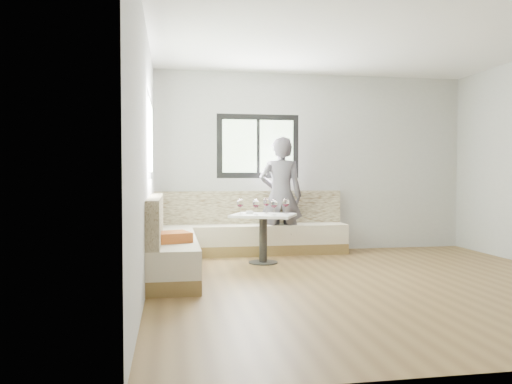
# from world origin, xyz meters

# --- Properties ---
(room) EXTENTS (5.01, 5.01, 2.81)m
(room) POSITION_xyz_m (-0.08, 0.08, 1.41)
(room) COLOR brown
(room) RESTS_ON ground
(banquette) EXTENTS (2.90, 2.80, 0.95)m
(banquette) POSITION_xyz_m (-1.59, 1.63, 0.33)
(banquette) COLOR olive
(banquette) RESTS_ON ground
(table) EXTENTS (1.00, 0.91, 0.67)m
(table) POSITION_xyz_m (-1.01, 1.44, 0.50)
(table) COLOR black
(table) RESTS_ON ground
(person) EXTENTS (0.72, 0.55, 1.77)m
(person) POSITION_xyz_m (-0.61, 2.14, 0.89)
(person) COLOR #4C474E
(person) RESTS_ON ground
(olive_ramekin) EXTENTS (0.10, 0.10, 0.04)m
(olive_ramekin) POSITION_xyz_m (-1.19, 1.53, 0.69)
(olive_ramekin) COLOR white
(olive_ramekin) RESTS_ON table
(wine_glass_a) EXTENTS (0.10, 0.10, 0.21)m
(wine_glass_a) POSITION_xyz_m (-1.33, 1.43, 0.82)
(wine_glass_a) COLOR white
(wine_glass_a) RESTS_ON table
(wine_glass_b) EXTENTS (0.10, 0.10, 0.21)m
(wine_glass_b) POSITION_xyz_m (-1.14, 1.30, 0.82)
(wine_glass_b) COLOR white
(wine_glass_b) RESTS_ON table
(wine_glass_c) EXTENTS (0.10, 0.10, 0.21)m
(wine_glass_c) POSITION_xyz_m (-0.91, 1.23, 0.82)
(wine_glass_c) COLOR white
(wine_glass_c) RESTS_ON table
(wine_glass_d) EXTENTS (0.10, 0.10, 0.21)m
(wine_glass_d) POSITION_xyz_m (-0.94, 1.57, 0.82)
(wine_glass_d) COLOR white
(wine_glass_d) RESTS_ON table
(wine_glass_e) EXTENTS (0.10, 0.10, 0.21)m
(wine_glass_e) POSITION_xyz_m (-0.70, 1.42, 0.82)
(wine_glass_e) COLOR white
(wine_glass_e) RESTS_ON table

